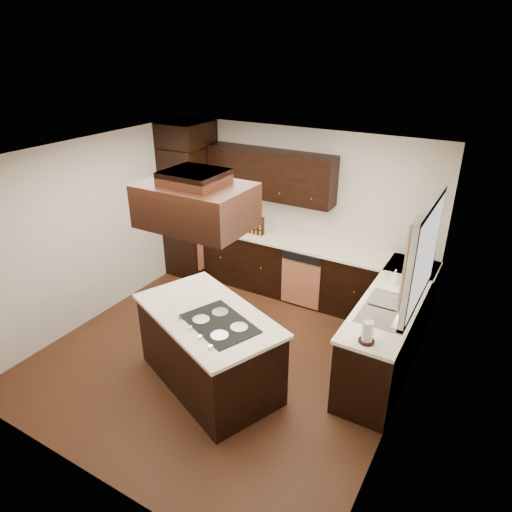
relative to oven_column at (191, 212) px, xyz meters
name	(u,v)px	position (x,y,z in m)	size (l,w,h in m)	color
floor	(225,354)	(1.78, -1.71, -1.07)	(4.20, 4.20, 0.02)	#5A321B
ceiling	(219,157)	(1.78, -1.71, 1.45)	(4.20, 4.20, 0.02)	white
wall_back	(300,212)	(1.78, 0.40, 0.19)	(4.20, 0.02, 2.50)	beige
wall_front	(73,369)	(1.78, -3.81, 0.19)	(4.20, 0.02, 2.50)	beige
wall_left	(94,231)	(-0.33, -1.71, 0.19)	(0.02, 4.20, 2.50)	beige
wall_right	(409,316)	(3.88, -1.71, 0.19)	(0.02, 4.20, 2.50)	beige
oven_column	(191,212)	(0.00, 0.00, 0.00)	(0.65, 0.75, 2.12)	black
wall_oven_face	(208,212)	(0.35, 0.00, 0.06)	(0.05, 0.62, 0.78)	#BD6E49
base_cabinets_back	(292,268)	(1.81, 0.09, -0.62)	(2.93, 0.60, 0.88)	black
base_cabinets_right	(391,330)	(3.58, -0.80, -0.62)	(0.60, 2.40, 0.88)	black
countertop_back	(292,241)	(1.81, 0.08, -0.16)	(2.93, 0.63, 0.04)	white
countertop_right	(394,297)	(3.56, -0.80, -0.16)	(0.63, 2.40, 0.04)	white
upper_cabinets	(270,174)	(1.34, 0.23, 0.75)	(2.00, 0.34, 0.72)	black
dishwasher_front	(301,283)	(2.10, -0.20, -0.66)	(0.60, 0.05, 0.72)	#BD6E49
window_frame	(423,255)	(3.85, -1.16, 0.59)	(0.06, 1.32, 1.12)	silver
window_pane	(426,256)	(3.87, -1.16, 0.59)	(0.00, 1.20, 1.00)	white
curtain_left	(408,265)	(3.79, -1.57, 0.64)	(0.02, 0.34, 0.90)	#FBE9BC
curtain_right	(427,235)	(3.79, -0.74, 0.64)	(0.02, 0.34, 0.90)	#FBE9BC
sink_rim	(388,310)	(3.58, -1.16, -0.14)	(0.52, 0.84, 0.01)	silver
island	(209,349)	(1.90, -2.21, -0.62)	(1.68, 0.92, 0.88)	black
island_top	(207,315)	(1.90, -2.21, -0.16)	(1.74, 0.98, 0.04)	white
cooktop	(220,323)	(2.14, -2.31, -0.13)	(0.79, 0.53, 0.01)	black
range_hood	(196,205)	(1.88, -2.25, 1.10)	(1.05, 0.72, 0.42)	black
hood_duct	(194,177)	(1.88, -2.25, 1.38)	(0.55, 0.50, 0.13)	black
blender_base	(228,223)	(0.68, 0.07, -0.09)	(0.15, 0.15, 0.10)	silver
blender_pitcher	(228,212)	(0.68, 0.07, 0.09)	(0.13, 0.13, 0.26)	silver
spice_rack	(254,225)	(1.19, 0.01, 0.00)	(0.33, 0.08, 0.27)	black
mixing_bowl	(227,225)	(0.70, 0.01, -0.11)	(0.25, 0.25, 0.06)	silver
soap_bottle	(395,277)	(3.47, -0.51, -0.05)	(0.08, 0.08, 0.18)	silver
paper_towel	(367,332)	(3.56, -1.85, -0.02)	(0.11, 0.11, 0.23)	silver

